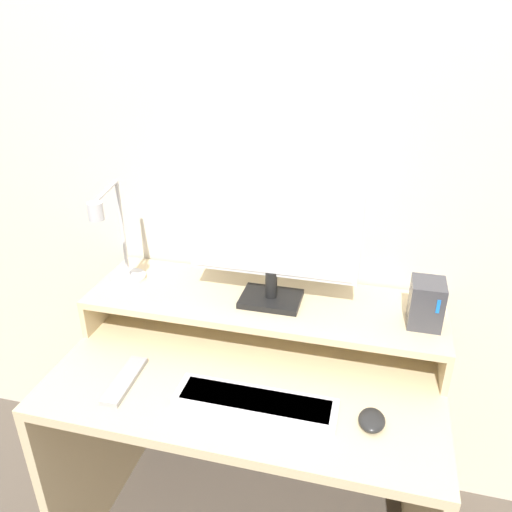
{
  "coord_description": "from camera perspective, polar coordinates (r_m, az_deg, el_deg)",
  "views": [
    {
      "loc": [
        0.31,
        -0.8,
        1.65
      ],
      "look_at": [
        0.01,
        0.37,
        1.06
      ],
      "focal_mm": 35.0,
      "sensor_mm": 36.0,
      "label": 1
    }
  ],
  "objects": [
    {
      "name": "remote_control",
      "position": [
        1.48,
        -14.76,
        -13.61
      ],
      "size": [
        0.06,
        0.2,
        0.02
      ],
      "color": "#99999E",
      "rests_on": "desk"
    },
    {
      "name": "keyboard",
      "position": [
        1.37,
        -0.09,
        -16.28
      ],
      "size": [
        0.43,
        0.11,
        0.02
      ],
      "color": "silver",
      "rests_on": "desk"
    },
    {
      "name": "desk",
      "position": [
        1.64,
        -0.68,
        -18.26
      ],
      "size": [
        1.11,
        0.67,
        0.72
      ],
      "color": "beige",
      "rests_on": "ground_plane"
    },
    {
      "name": "wall_back",
      "position": [
        1.59,
        2.69,
        11.29
      ],
      "size": [
        6.0,
        0.05,
        2.5
      ],
      "color": "beige",
      "rests_on": "ground_plane"
    },
    {
      "name": "router_dock",
      "position": [
        1.49,
        18.87,
        -5.12
      ],
      "size": [
        0.09,
        0.1,
        0.13
      ],
      "color": "#3D3D42",
      "rests_on": "monitor_shelf"
    },
    {
      "name": "desk_lamp",
      "position": [
        1.61,
        -15.53,
        1.01
      ],
      "size": [
        0.12,
        0.27,
        0.35
      ],
      "color": "silver",
      "rests_on": "monitor_shelf"
    },
    {
      "name": "monitor",
      "position": [
        1.44,
        1.86,
        3.49
      ],
      "size": [
        0.51,
        0.14,
        0.46
      ],
      "color": "black",
      "rests_on": "monitor_shelf"
    },
    {
      "name": "mouse",
      "position": [
        1.35,
        13.1,
        -17.8
      ],
      "size": [
        0.07,
        0.09,
        0.03
      ],
      "color": "black",
      "rests_on": "desk"
    },
    {
      "name": "monitor_shelf",
      "position": [
        1.57,
        0.85,
        -5.51
      ],
      "size": [
        1.11,
        0.33,
        0.13
      ],
      "color": "beige",
      "rests_on": "desk"
    }
  ]
}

